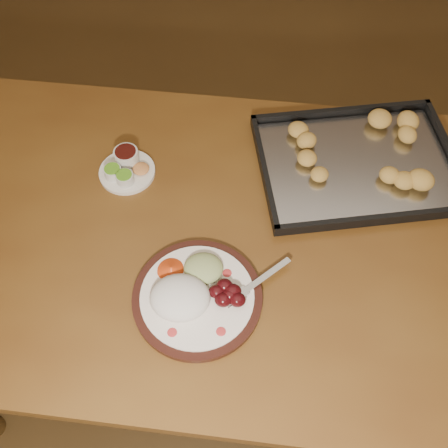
{
  "coord_description": "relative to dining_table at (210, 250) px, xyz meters",
  "views": [
    {
      "loc": [
        -0.11,
        -0.92,
        1.74
      ],
      "look_at": [
        -0.14,
        -0.29,
        0.77
      ],
      "focal_mm": 40.0,
      "sensor_mm": 36.0,
      "label": 1
    }
  ],
  "objects": [
    {
      "name": "dinner_plate",
      "position": [
        -0.02,
        -0.18,
        0.12
      ],
      "size": [
        0.34,
        0.28,
        0.06
      ],
      "rotation": [
        0.0,
        0.0,
        0.23
      ],
      "color": "black",
      "rests_on": "dining_table"
    },
    {
      "name": "dining_table",
      "position": [
        0.0,
        0.0,
        0.0
      ],
      "size": [
        1.56,
        1.0,
        0.75
      ],
      "rotation": [
        0.0,
        0.0,
        -0.07
      ],
      "color": "brown",
      "rests_on": "ground"
    },
    {
      "name": "condiment_saucer",
      "position": [
        -0.22,
        0.16,
        0.11
      ],
      "size": [
        0.14,
        0.14,
        0.05
      ],
      "rotation": [
        0.0,
        0.0,
        -0.18
      ],
      "color": "white",
      "rests_on": "dining_table"
    },
    {
      "name": "ground",
      "position": [
        0.17,
        0.3,
        -0.65
      ],
      "size": [
        4.0,
        4.0,
        0.0
      ],
      "primitive_type": "plane",
      "color": "#533B1C",
      "rests_on": "ground"
    },
    {
      "name": "baking_tray",
      "position": [
        0.37,
        0.21,
        0.11
      ],
      "size": [
        0.55,
        0.45,
        0.05
      ],
      "rotation": [
        0.0,
        0.0,
        0.17
      ],
      "color": "black",
      "rests_on": "dining_table"
    }
  ]
}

